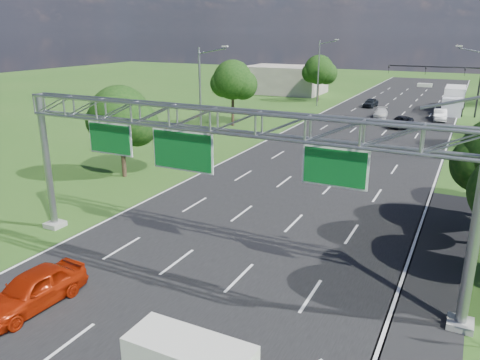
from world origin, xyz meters
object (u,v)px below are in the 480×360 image
Objects in this scene: traffic_signal at (452,78)px; box_truck at (454,100)px; sign_gantry at (216,133)px; red_coupe at (33,289)px.

traffic_signal is 1.29× the size of box_truck.
sign_gantry is at bearing -97.68° from traffic_signal.
box_truck is (13.04, 63.03, 0.90)m from red_coupe.
red_coupe is at bearing -101.86° from traffic_signal.
sign_gantry reaches higher than box_truck.
traffic_signal is 4.89m from box_truck.
traffic_signal is at bearing 81.18° from red_coupe.
red_coupe is 64.37m from box_truck.
traffic_signal reaches higher than red_coupe.
sign_gantry reaches higher than red_coupe.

